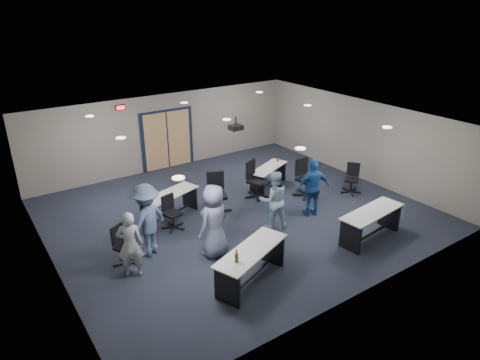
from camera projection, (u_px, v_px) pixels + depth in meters
floor at (237, 213)px, 12.38m from camera, size 10.00×10.00×0.00m
back_wall at (167, 132)px, 15.27m from camera, size 10.00×0.04×2.70m
front_wall at (365, 239)px, 8.44m from camera, size 10.00×0.04×2.70m
left_wall at (46, 218)px, 9.25m from camera, size 0.04×9.00×2.70m
right_wall at (359, 139)px, 14.46m from camera, size 0.04×9.00×2.70m
ceiling at (237, 122)px, 11.33m from camera, size 10.00×9.00×0.04m
double_door at (168, 140)px, 15.36m from camera, size 2.00×0.07×2.20m
exit_sign at (120, 107)px, 13.97m from camera, size 0.32×0.07×0.18m
ceiling_projector at (236, 127)px, 11.98m from camera, size 0.35×0.32×0.37m
ceiling_can_lights at (232, 121)px, 11.53m from camera, size 6.24×5.74×0.02m
table_front_left at (251, 260)px, 9.15m from camera, size 2.10×1.35×1.11m
table_front_right at (371, 220)px, 10.86m from camera, size 2.01×0.86×0.79m
table_back_left at (169, 201)px, 11.95m from camera, size 1.90×1.12×0.73m
table_back_right at (269, 173)px, 13.99m from camera, size 1.73×1.16×0.78m
chair_back_a at (173, 213)px, 11.38m from camera, size 0.70×0.70×0.93m
chair_back_b at (217, 194)px, 12.18m from camera, size 0.97×0.97×1.18m
chair_back_c at (257, 180)px, 13.16m from camera, size 0.97×0.97×1.17m
chair_back_d at (307, 178)px, 13.23m from camera, size 0.80×0.80×1.20m
chair_loose_left at (126, 246)px, 9.82m from camera, size 0.82×0.82×0.97m
chair_loose_right at (352, 179)px, 13.52m from camera, size 0.83×0.83×0.95m
person_gray at (130, 245)px, 9.30m from camera, size 0.68×0.60×1.58m
person_plaid at (214, 221)px, 10.04m from camera, size 1.03×0.84×1.81m
person_lightblue at (274, 200)px, 11.32m from camera, size 0.96×0.86×1.62m
person_navy at (313, 188)px, 11.97m from camera, size 1.06×0.67×1.68m
person_back at (147, 220)px, 10.04m from camera, size 1.36×1.10×1.83m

